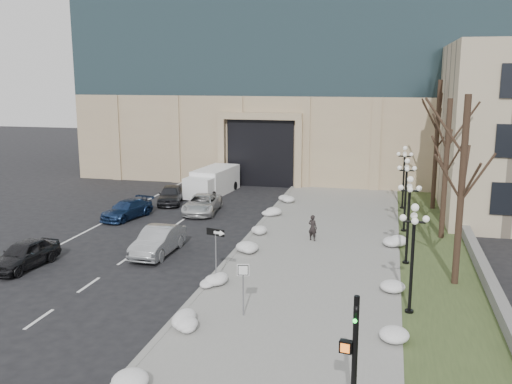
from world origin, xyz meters
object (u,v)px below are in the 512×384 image
Objects in this scene: car_d at (202,204)px; keep_sign at (243,279)px; car_a at (24,254)px; lamppost_b at (409,208)px; car_e at (171,195)px; car_c at (127,209)px; one_way_sign at (218,239)px; car_b at (158,241)px; box_truck at (213,182)px; traffic_signal at (353,365)px; lamppost_a at (413,244)px; pedestrian at (313,228)px; lamppost_c at (406,185)px; lamppost_d at (404,169)px.

keep_sign is (7.49, -17.00, 1.05)m from car_d.
lamppost_b is at bearing 20.46° from car_a.
keep_sign is (10.85, -19.34, 1.00)m from car_e.
car_e reaches higher than car_d.
one_way_sign is (10.02, -10.92, 1.64)m from car_c.
car_a is 6.93m from car_b.
box_truck is (2.07, 4.29, 0.31)m from car_e.
keep_sign is 8.24m from traffic_signal.
car_b is at bearing -174.62° from lamppost_b.
lamppost_b is (15.45, -15.18, 2.05)m from box_truck.
box_truck is (3.31, 9.35, 0.39)m from car_c.
car_e is 24.79m from lamppost_a.
one_way_sign is (10.57, -0.12, 1.55)m from car_a.
lamppost_b is at bearing -36.95° from car_d.
lamppost_a is at bearing 143.18° from pedestrian.
box_truck is 1.45× the size of lamppost_b.
car_d is 1.19× the size of traffic_signal.
one_way_sign is at bearing -75.17° from car_e.
car_b reaches higher than car_d.
traffic_signal is 0.85× the size of lamppost_c.
pedestrian is (8.79, -5.56, 0.24)m from car_d.
traffic_signal is at bearing -37.25° from car_c.
car_b is 0.68× the size of box_truck.
traffic_signal is 8.87m from lamppost_a.
lamppost_d is (18.75, 7.17, 2.44)m from car_c.
car_a is 26.48m from lamppost_d.
lamppost_a reaches higher than car_c.
lamppost_a is (8.73, -1.41, 0.80)m from one_way_sign.
box_truck is 2.50× the size of one_way_sign.
one_way_sign is 1.18× the size of keep_sign.
car_d is at bearing 128.07° from one_way_sign.
traffic_signal reaches higher than pedestrian.
lamppost_b reaches higher than box_truck.
traffic_signal is at bearing -24.10° from car_a.
keep_sign is 0.49× the size of lamppost_c.
keep_sign is at bearing -107.26° from lamppost_d.
car_c is 1.04× the size of car_e.
car_a is 13.14m from keep_sign.
car_d is 1.01× the size of lamppost_c.
lamppost_b reaches higher than keep_sign.
lamppost_c reaches higher than keep_sign.
keep_sign is 7.08m from lamppost_a.
car_c is 0.92× the size of lamppost_c.
keep_sign is (-1.31, -11.45, 0.81)m from pedestrian.
pedestrian reaches higher than car_d.
car_a is 10.82m from car_c.
lamppost_c is (0.00, 6.50, 0.00)m from lamppost_b.
lamppost_b is 13.00m from lamppost_d.
lamppost_a is 1.00× the size of lamppost_c.
lamppost_a is at bearing 87.58° from traffic_signal.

